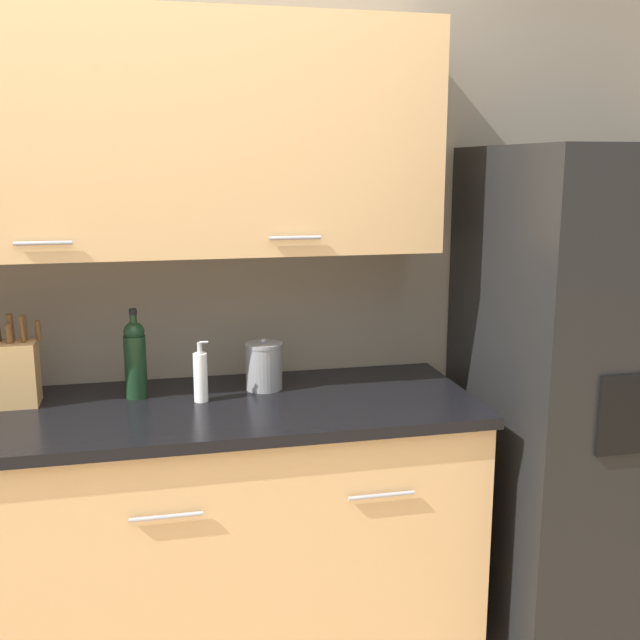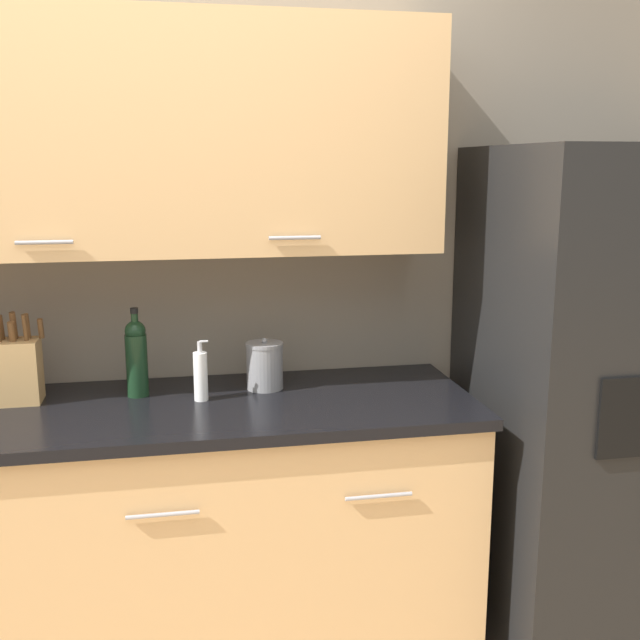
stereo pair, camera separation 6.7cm
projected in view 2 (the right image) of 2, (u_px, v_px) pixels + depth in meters
The scene contains 7 objects.
wall_back at pixel (99, 232), 2.46m from camera, with size 10.00×0.39×2.60m.
counter_unit at pixel (68, 547), 2.36m from camera, with size 2.59×0.64×0.91m.
refrigerator at pixel (609, 402), 2.55m from camera, with size 0.86×0.78×1.71m.
knife_block at pixel (16, 369), 2.33m from camera, with size 0.16×0.11×0.29m.
wine_bottle at pixel (136, 356), 2.39m from camera, with size 0.07×0.07×0.29m.
soap_dispenser at pixel (201, 375), 2.36m from camera, with size 0.05×0.04×0.19m.
steel_canister at pixel (265, 365), 2.48m from camera, with size 0.12×0.12×0.17m.
Camera 2 is at (0.19, -1.29, 1.65)m, focal length 42.00 mm.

